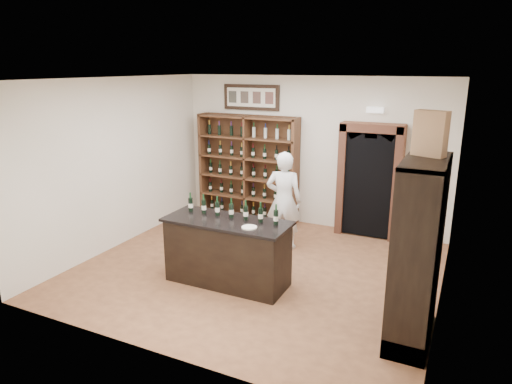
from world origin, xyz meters
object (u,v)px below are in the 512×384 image
Objects in this scene: wine_crate at (430,134)px; counter_bottle_0 at (191,204)px; wine_shelf at (249,167)px; side_cabinet at (418,280)px; shopkeeper at (284,200)px; tasting_counter at (227,252)px.

counter_bottle_0 is at bearing -163.65° from wine_crate.
wine_shelf is 5.04m from wine_crate.
side_cabinet is at bearing -56.81° from wine_crate.
wine_shelf reaches higher than shopkeeper.
tasting_counter is at bearing -69.44° from wine_shelf.
shopkeeper reaches higher than counter_bottle_0.
shopkeeper is at bearing -43.63° from wine_shelf.
wine_shelf is 4.30× the size of wine_crate.
side_cabinet is (3.44, -0.44, -0.35)m from counter_bottle_0.
wine_shelf is at bearing -53.53° from shopkeeper.
side_cabinet reaches higher than shopkeeper.
side_cabinet is (3.82, -3.23, -0.35)m from wine_shelf.
counter_bottle_0 is 0.14× the size of side_cabinet.
wine_shelf is at bearing 97.75° from counter_bottle_0.
shopkeeper is (0.94, 1.53, -0.23)m from counter_bottle_0.
wine_crate reaches higher than wine_shelf.
tasting_counter is (1.10, -2.93, -0.61)m from wine_shelf.
side_cabinet reaches higher than tasting_counter.
wine_crate is (3.40, -0.25, 1.35)m from counter_bottle_0.
wine_shelf reaches higher than counter_bottle_0.
side_cabinet is 3.19m from shopkeeper.
shopkeeper is 3.43× the size of wine_crate.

